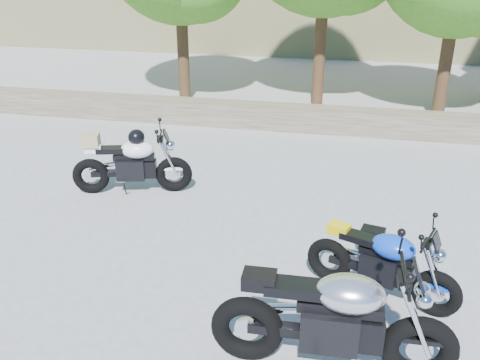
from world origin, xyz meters
name	(u,v)px	position (x,y,z in m)	size (l,w,h in m)	color
ground	(208,265)	(0.00, 0.00, 0.00)	(90.00, 90.00, 0.00)	gray
stone_wall	(273,116)	(0.00, 5.50, 0.25)	(22.00, 0.55, 0.50)	brown
silver_bike	(334,321)	(1.59, -1.48, 0.56)	(2.29, 0.73, 1.15)	black
white_bike	(131,162)	(-1.74, 1.83, 0.52)	(1.88, 0.73, 1.06)	black
blue_bike	(383,264)	(2.08, -0.23, 0.44)	(1.72, 0.80, 0.90)	black
backpack	(372,243)	(1.99, 0.63, 0.19)	(0.33, 0.30, 0.39)	black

